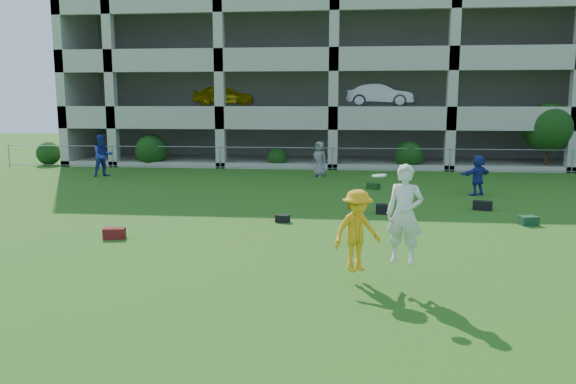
# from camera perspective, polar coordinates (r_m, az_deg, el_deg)

# --- Properties ---
(ground) EXTENTS (100.00, 100.00, 0.00)m
(ground) POSITION_cam_1_polar(r_m,az_deg,el_deg) (10.96, 1.64, -9.83)
(ground) COLOR #235114
(ground) RESTS_ON ground
(bystander_a) EXTENTS (1.22, 1.21, 1.99)m
(bystander_a) POSITION_cam_1_polar(r_m,az_deg,el_deg) (28.27, -18.29, 3.52)
(bystander_a) COLOR navy
(bystander_a) RESTS_ON ground
(bystander_c) EXTENTS (0.98, 0.93, 1.68)m
(bystander_c) POSITION_cam_1_polar(r_m,az_deg,el_deg) (26.85, 3.21, 3.36)
(bystander_c) COLOR slate
(bystander_c) RESTS_ON ground
(bystander_d) EXTENTS (1.44, 1.20, 1.55)m
(bystander_d) POSITION_cam_1_polar(r_m,az_deg,el_deg) (22.63, 18.71, 1.63)
(bystander_d) COLOR navy
(bystander_d) RESTS_ON ground
(bag_red_a) EXTENTS (0.60, 0.40, 0.28)m
(bag_red_a) POSITION_cam_1_polar(r_m,az_deg,el_deg) (15.48, -17.23, -4.03)
(bag_red_a) COLOR #5C170F
(bag_red_a) RESTS_ON ground
(bag_black_b) EXTENTS (0.45, 0.34, 0.22)m
(bag_black_b) POSITION_cam_1_polar(r_m,az_deg,el_deg) (16.77, -0.55, -2.71)
(bag_black_b) COLOR black
(bag_black_b) RESTS_ON ground
(bag_green_c) EXTENTS (0.57, 0.47, 0.26)m
(bag_green_c) POSITION_cam_1_polar(r_m,az_deg,el_deg) (17.83, 23.22, -2.68)
(bag_green_c) COLOR #12321E
(bag_green_c) RESTS_ON ground
(crate_d) EXTENTS (0.35, 0.35, 0.30)m
(crate_d) POSITION_cam_1_polar(r_m,az_deg,el_deg) (18.27, 9.48, -1.71)
(crate_d) COLOR black
(crate_d) RESTS_ON ground
(bag_black_e) EXTENTS (0.67, 0.48, 0.30)m
(bag_black_e) POSITION_cam_1_polar(r_m,az_deg,el_deg) (19.70, 19.16, -1.31)
(bag_black_e) COLOR black
(bag_black_e) RESTS_ON ground
(bag_green_g) EXTENTS (0.58, 0.53, 0.25)m
(bag_green_g) POSITION_cam_1_polar(r_m,az_deg,el_deg) (23.26, 8.67, 0.58)
(bag_green_g) COLOR #163513
(bag_green_g) RESTS_ON ground
(frisbee_contest) EXTENTS (1.87, 1.27, 2.19)m
(frisbee_contest) POSITION_cam_1_polar(r_m,az_deg,el_deg) (11.02, 8.67, -3.32)
(frisbee_contest) COLOR orange
(frisbee_contest) RESTS_ON ground
(parking_garage) EXTENTS (30.00, 14.00, 12.00)m
(parking_garage) POSITION_cam_1_polar(r_m,az_deg,el_deg) (38.12, 5.02, 12.86)
(parking_garage) COLOR #9E998C
(parking_garage) RESTS_ON ground
(fence) EXTENTS (36.06, 0.06, 1.20)m
(fence) POSITION_cam_1_polar(r_m,az_deg,el_deg) (29.49, 4.54, 3.43)
(fence) COLOR gray
(fence) RESTS_ON ground
(shrub_row) EXTENTS (34.38, 2.52, 3.50)m
(shrub_row) POSITION_cam_1_polar(r_m,az_deg,el_deg) (30.34, 13.33, 5.07)
(shrub_row) COLOR #163D11
(shrub_row) RESTS_ON ground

